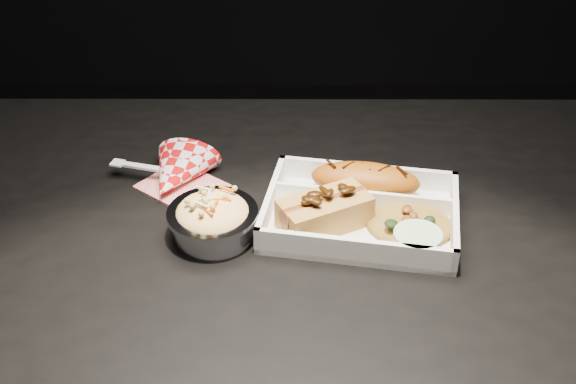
# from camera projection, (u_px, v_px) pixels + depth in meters

# --- Properties ---
(dining_table) EXTENTS (1.20, 0.80, 0.75)m
(dining_table) POSITION_uv_depth(u_px,v_px,m) (304.00, 293.00, 0.98)
(dining_table) COLOR black
(dining_table) RESTS_ON ground
(food_tray) EXTENTS (0.28, 0.22, 0.04)m
(food_tray) POSITION_uv_depth(u_px,v_px,m) (361.00, 215.00, 0.96)
(food_tray) COLOR white
(food_tray) RESTS_ON dining_table
(fried_pastry) EXTENTS (0.16, 0.09, 0.05)m
(fried_pastry) POSITION_uv_depth(u_px,v_px,m) (365.00, 180.00, 0.99)
(fried_pastry) COLOR #9D4F0F
(fried_pastry) RESTS_ON food_tray
(hotdog) EXTENTS (0.13, 0.11, 0.06)m
(hotdog) POSITION_uv_depth(u_px,v_px,m) (325.00, 210.00, 0.93)
(hotdog) COLOR #B9863F
(hotdog) RESTS_ON food_tray
(fried_rice_mound) EXTENTS (0.13, 0.11, 0.03)m
(fried_rice_mound) POSITION_uv_depth(u_px,v_px,m) (410.00, 218.00, 0.93)
(fried_rice_mound) COLOR #A77A30
(fried_rice_mound) RESTS_ON food_tray
(cupcake_liner) EXTENTS (0.06, 0.06, 0.03)m
(cupcake_liner) POSITION_uv_depth(u_px,v_px,m) (417.00, 243.00, 0.89)
(cupcake_liner) COLOR beige
(cupcake_liner) RESTS_ON food_tray
(foil_coleslaw_cup) EXTENTS (0.12, 0.12, 0.07)m
(foil_coleslaw_cup) POSITION_uv_depth(u_px,v_px,m) (213.00, 218.00, 0.92)
(foil_coleslaw_cup) COLOR silver
(foil_coleslaw_cup) RESTS_ON dining_table
(napkin_fork) EXTENTS (0.18, 0.15, 0.10)m
(napkin_fork) POSITION_uv_depth(u_px,v_px,m) (176.00, 174.00, 1.03)
(napkin_fork) COLOR red
(napkin_fork) RESTS_ON dining_table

